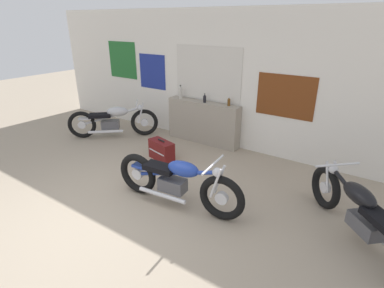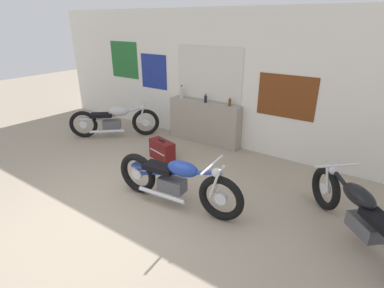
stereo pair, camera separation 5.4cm
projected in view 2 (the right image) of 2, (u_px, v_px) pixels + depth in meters
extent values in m
plane|color=gray|center=(100.00, 220.00, 4.13)|extent=(24.00, 24.00, 0.00)
cube|color=silver|center=(225.00, 80.00, 6.19)|extent=(10.00, 0.06, 2.80)
cube|color=silver|center=(209.00, 74.00, 6.33)|extent=(1.53, 0.01, 1.07)
cube|color=beige|center=(208.00, 74.00, 6.33)|extent=(1.59, 0.01, 1.13)
cube|color=brown|center=(286.00, 97.00, 5.53)|extent=(1.09, 0.01, 0.80)
cube|color=navy|center=(154.00, 72.00, 7.18)|extent=(0.78, 0.01, 0.81)
cube|color=#23662D|center=(124.00, 60.00, 7.63)|extent=(0.92, 0.01, 0.89)
cube|color=gray|center=(204.00, 122.00, 6.62)|extent=(1.70, 0.28, 0.93)
cylinder|color=#B7B2A8|center=(182.00, 94.00, 6.70)|extent=(0.08, 0.08, 0.21)
cone|color=#B7B2A8|center=(182.00, 88.00, 6.65)|extent=(0.07, 0.07, 0.06)
cylinder|color=black|center=(182.00, 86.00, 6.63)|extent=(0.03, 0.03, 0.02)
cylinder|color=black|center=(206.00, 99.00, 6.38)|extent=(0.06, 0.06, 0.14)
cone|color=black|center=(206.00, 95.00, 6.34)|extent=(0.05, 0.05, 0.04)
cylinder|color=black|center=(206.00, 94.00, 6.33)|extent=(0.03, 0.03, 0.02)
cylinder|color=#5B3814|center=(230.00, 103.00, 6.12)|extent=(0.06, 0.06, 0.14)
cone|color=#5B3814|center=(230.00, 99.00, 6.09)|extent=(0.05, 0.05, 0.04)
cylinder|color=silver|center=(230.00, 97.00, 6.08)|extent=(0.02, 0.02, 0.02)
torus|color=black|center=(146.00, 122.00, 7.08)|extent=(0.54, 0.49, 0.64)
cylinder|color=silver|center=(146.00, 122.00, 7.08)|extent=(0.17, 0.16, 0.17)
torus|color=black|center=(84.00, 124.00, 6.94)|extent=(0.54, 0.49, 0.64)
cylinder|color=silver|center=(84.00, 124.00, 6.94)|extent=(0.17, 0.16, 0.17)
cube|color=#4C4C51|center=(112.00, 124.00, 7.01)|extent=(0.45, 0.43, 0.19)
cylinder|color=#B2B2B7|center=(111.00, 116.00, 6.93)|extent=(1.02, 0.90, 0.40)
ellipsoid|color=#B2B2B7|center=(119.00, 111.00, 6.91)|extent=(0.52, 0.50, 0.22)
cube|color=black|center=(101.00, 115.00, 6.90)|extent=(0.52, 0.50, 0.08)
cube|color=#B2B2B7|center=(86.00, 118.00, 6.89)|extent=(0.31, 0.29, 0.04)
cylinder|color=silver|center=(142.00, 112.00, 7.04)|extent=(0.15, 0.14, 0.45)
cylinder|color=silver|center=(142.00, 114.00, 6.93)|extent=(0.15, 0.14, 0.45)
cylinder|color=silver|center=(138.00, 103.00, 6.89)|extent=(0.45, 0.50, 0.03)
sphere|color=silver|center=(141.00, 107.00, 6.93)|extent=(0.13, 0.13, 0.13)
cylinder|color=silver|center=(107.00, 131.00, 6.92)|extent=(0.63, 0.57, 0.06)
torus|color=black|center=(221.00, 198.00, 4.05)|extent=(0.67, 0.17, 0.66)
cylinder|color=silver|center=(221.00, 198.00, 4.05)|extent=(0.18, 0.09, 0.18)
torus|color=black|center=(138.00, 173.00, 4.70)|extent=(0.67, 0.17, 0.66)
cylinder|color=silver|center=(138.00, 173.00, 4.70)|extent=(0.18, 0.09, 0.18)
cube|color=#4C4C51|center=(172.00, 185.00, 4.41)|extent=(0.42, 0.26, 0.19)
cylinder|color=navy|center=(172.00, 173.00, 4.34)|extent=(1.30, 0.18, 0.41)
ellipsoid|color=navy|center=(183.00, 169.00, 4.21)|extent=(0.51, 0.28, 0.22)
cube|color=black|center=(160.00, 167.00, 4.42)|extent=(0.51, 0.28, 0.08)
cube|color=navy|center=(141.00, 166.00, 4.60)|extent=(0.30, 0.17, 0.04)
cylinder|color=silver|center=(219.00, 180.00, 4.04)|extent=(0.17, 0.05, 0.46)
cylinder|color=silver|center=(215.00, 184.00, 3.94)|extent=(0.17, 0.05, 0.46)
cylinder|color=silver|center=(212.00, 165.00, 3.93)|extent=(0.09, 0.64, 0.03)
sphere|color=silver|center=(216.00, 172.00, 3.94)|extent=(0.13, 0.13, 0.13)
cylinder|color=silver|center=(161.00, 195.00, 4.40)|extent=(0.79, 0.14, 0.06)
torus|color=black|center=(325.00, 188.00, 4.32)|extent=(0.51, 0.53, 0.63)
cylinder|color=silver|center=(325.00, 188.00, 4.32)|extent=(0.17, 0.17, 0.17)
cube|color=#4C4C51|center=(365.00, 226.00, 3.55)|extent=(0.46, 0.47, 0.18)
cylinder|color=black|center=(368.00, 214.00, 3.48)|extent=(1.00, 1.07, 0.38)
ellipsoid|color=black|center=(359.00, 196.00, 3.62)|extent=(0.54, 0.55, 0.22)
cube|color=black|center=(384.00, 223.00, 3.25)|extent=(0.54, 0.55, 0.08)
cylinder|color=silver|center=(327.00, 178.00, 4.16)|extent=(0.15, 0.16, 0.43)
cylinder|color=silver|center=(335.00, 177.00, 4.17)|extent=(0.15, 0.16, 0.43)
cylinder|color=silver|center=(338.00, 166.00, 4.01)|extent=(0.49, 0.46, 0.03)
sphere|color=silver|center=(334.00, 170.00, 4.10)|extent=(0.13, 0.13, 0.13)
cylinder|color=silver|center=(379.00, 240.00, 3.52)|extent=(0.63, 0.67, 0.06)
cube|color=maroon|center=(162.00, 150.00, 5.87)|extent=(0.60, 0.37, 0.39)
cube|color=silver|center=(157.00, 152.00, 5.79)|extent=(0.47, 0.13, 0.02)
cube|color=black|center=(162.00, 140.00, 5.79)|extent=(0.20, 0.07, 0.02)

